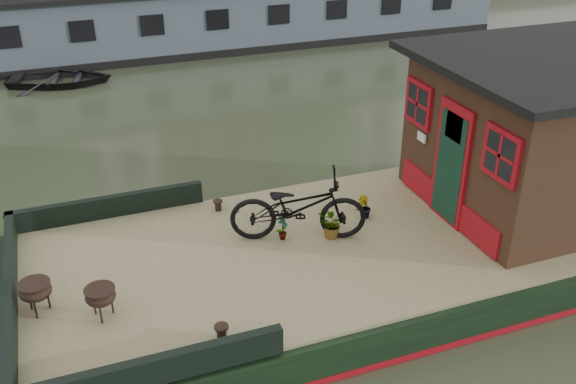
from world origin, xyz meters
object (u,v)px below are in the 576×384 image
object	(u,v)px
cabin	(550,131)
brazier_rear	(37,297)
potted_plant_a	(283,228)
dinghy	(59,74)
brazier_front	(102,303)
bicycle	(298,207)

from	to	relation	value
cabin	brazier_rear	xyz separation A→B (m)	(-7.79, -0.20, -1.01)
potted_plant_a	brazier_rear	xyz separation A→B (m)	(-3.43, -0.52, 0.03)
dinghy	cabin	bearing A→B (deg)	-133.85
brazier_rear	dinghy	size ratio (longest dim) A/B	0.16
potted_plant_a	brazier_front	xyz separation A→B (m)	(-2.69, -0.90, 0.02)
potted_plant_a	brazier_front	bearing A→B (deg)	-161.46
bicycle	brazier_rear	distance (m)	3.71
cabin	potted_plant_a	bearing A→B (deg)	175.75
cabin	brazier_front	size ratio (longest dim) A/B	9.30
cabin	bicycle	bearing A→B (deg)	176.03
cabin	brazier_rear	bearing A→B (deg)	-178.55
cabin	potted_plant_a	world-z (taller)	cabin
brazier_front	brazier_rear	distance (m)	0.83
cabin	dinghy	bearing A→B (deg)	122.36
bicycle	dinghy	distance (m)	11.19
bicycle	brazier_rear	size ratio (longest dim) A/B	4.49
cabin	brazier_front	world-z (taller)	cabin
brazier_rear	dinghy	distance (m)	11.30
brazier_front	cabin	bearing A→B (deg)	4.71
brazier_front	bicycle	bearing A→B (deg)	16.52
potted_plant_a	dinghy	xyz separation A→B (m)	(-2.66, 10.74, -0.55)
potted_plant_a	bicycle	bearing A→B (deg)	-9.18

